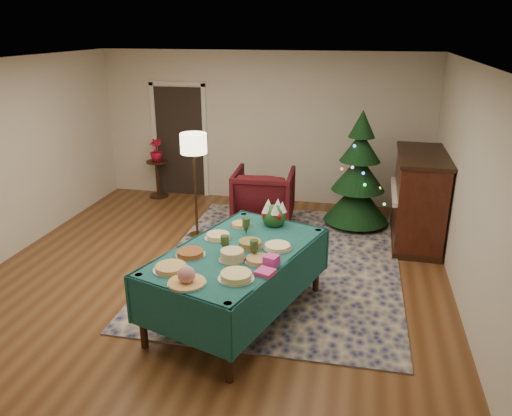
% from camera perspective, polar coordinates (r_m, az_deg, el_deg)
% --- Properties ---
extents(room_shell, '(7.00, 7.00, 7.00)m').
position_cam_1_polar(room_shell, '(5.84, -5.99, 2.64)').
color(room_shell, '#593319').
rests_on(room_shell, ground).
extents(doorway, '(1.08, 0.04, 2.16)m').
position_cam_1_polar(doorway, '(9.60, -8.70, 7.89)').
color(doorway, black).
rests_on(doorway, ground).
extents(rug, '(3.23, 4.22, 0.02)m').
position_cam_1_polar(rug, '(6.97, 2.81, -6.17)').
color(rug, '#121745').
rests_on(rug, ground).
extents(buffet_table, '(1.85, 2.41, 0.83)m').
position_cam_1_polar(buffet_table, '(5.45, -2.14, -6.39)').
color(buffet_table, black).
rests_on(buffet_table, ground).
extents(platter_0, '(0.35, 0.35, 0.05)m').
position_cam_1_polar(platter_0, '(5.01, -9.72, -6.76)').
color(platter_0, silver).
rests_on(platter_0, buffet_table).
extents(platter_1, '(0.36, 0.36, 0.18)m').
position_cam_1_polar(platter_1, '(4.71, -7.94, -7.83)').
color(platter_1, silver).
rests_on(platter_1, buffet_table).
extents(platter_2, '(0.35, 0.35, 0.07)m').
position_cam_1_polar(platter_2, '(4.77, -2.30, -7.79)').
color(platter_2, silver).
rests_on(platter_2, buffet_table).
extents(platter_3, '(0.32, 0.32, 0.06)m').
position_cam_1_polar(platter_3, '(5.28, -7.51, -5.16)').
color(platter_3, silver).
rests_on(platter_3, buffet_table).
extents(platter_4, '(0.28, 0.28, 0.11)m').
position_cam_1_polar(platter_4, '(5.13, -2.74, -5.45)').
color(platter_4, silver).
rests_on(platter_4, buffet_table).
extents(platter_5, '(0.29, 0.29, 0.05)m').
position_cam_1_polar(platter_5, '(5.11, 0.26, -5.95)').
color(platter_5, silver).
rests_on(platter_5, buffet_table).
extents(platter_6, '(0.30, 0.30, 0.06)m').
position_cam_1_polar(platter_6, '(5.66, -4.36, -3.23)').
color(platter_6, silver).
rests_on(platter_6, buffet_table).
extents(platter_7, '(0.29, 0.29, 0.08)m').
position_cam_1_polar(platter_7, '(5.41, -0.69, -4.18)').
color(platter_7, silver).
rests_on(platter_7, buffet_table).
extents(platter_8, '(0.32, 0.32, 0.05)m').
position_cam_1_polar(platter_8, '(5.41, 2.47, -4.43)').
color(platter_8, silver).
rests_on(platter_8, buffet_table).
extents(platter_9, '(0.26, 0.26, 0.05)m').
position_cam_1_polar(platter_9, '(5.98, -1.72, -1.92)').
color(platter_9, silver).
rests_on(platter_9, buffet_table).
extents(goblet_0, '(0.09, 0.09, 0.19)m').
position_cam_1_polar(goblet_0, '(5.74, -1.14, -2.01)').
color(goblet_0, '#2D471E').
rests_on(goblet_0, buffet_table).
extents(goblet_1, '(0.09, 0.09, 0.19)m').
position_cam_1_polar(goblet_1, '(5.17, -0.22, -4.63)').
color(goblet_1, '#2D471E').
rests_on(goblet_1, buffet_table).
extents(goblet_2, '(0.09, 0.09, 0.19)m').
position_cam_1_polar(goblet_2, '(5.28, -3.57, -4.09)').
color(goblet_2, '#2D471E').
rests_on(goblet_2, buffet_table).
extents(napkin_stack, '(0.21, 0.21, 0.04)m').
position_cam_1_polar(napkin_stack, '(4.86, 1.07, -7.36)').
color(napkin_stack, '#E23F93').
rests_on(napkin_stack, buffet_table).
extents(gift_box, '(0.17, 0.17, 0.11)m').
position_cam_1_polar(gift_box, '(5.01, 1.77, -6.05)').
color(gift_box, '#DC3DA8').
rests_on(gift_box, buffet_table).
extents(centerpiece, '(0.30, 0.30, 0.34)m').
position_cam_1_polar(centerpiece, '(5.98, 2.07, -0.66)').
color(centerpiece, '#1E4C1E').
rests_on(centerpiece, buffet_table).
extents(armchair, '(1.00, 0.94, 0.98)m').
position_cam_1_polar(armchair, '(8.24, 0.89, 1.71)').
color(armchair, '#450E13').
rests_on(armchair, ground).
extents(floor_lamp, '(0.39, 0.39, 1.62)m').
position_cam_1_polar(floor_lamp, '(7.43, -7.13, 6.60)').
color(floor_lamp, '#A57F3F').
rests_on(floor_lamp, ground).
extents(side_table, '(0.39, 0.39, 0.71)m').
position_cam_1_polar(side_table, '(9.67, -11.14, 3.22)').
color(side_table, black).
rests_on(side_table, ground).
extents(potted_plant, '(0.23, 0.42, 0.23)m').
position_cam_1_polar(potted_plant, '(9.55, -11.33, 5.97)').
color(potted_plant, '#A60B23').
rests_on(potted_plant, side_table).
extents(christmas_tree, '(1.17, 1.17, 1.89)m').
position_cam_1_polar(christmas_tree, '(8.12, 11.65, 3.67)').
color(christmas_tree, black).
rests_on(christmas_tree, ground).
extents(piano, '(0.77, 1.59, 1.36)m').
position_cam_1_polar(piano, '(7.80, 18.04, 0.97)').
color(piano, black).
rests_on(piano, ground).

